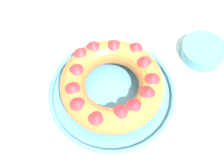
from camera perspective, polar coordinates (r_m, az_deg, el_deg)
ground_plane at (r=1.37m, az=-0.88°, el=-15.57°), size 8.00×8.00×0.00m
dining_table at (r=0.75m, az=-1.56°, el=-4.15°), size 1.49×1.14×0.73m
serving_dish at (r=0.67m, az=0.00°, el=-1.79°), size 0.32×0.32×0.03m
bundt_cake at (r=0.63m, az=-0.01°, el=0.08°), size 0.25×0.25×0.07m
fork at (r=0.82m, az=-9.77°, el=12.84°), size 0.02×0.19×0.01m
serving_knife at (r=0.83m, az=-12.36°, el=13.16°), size 0.02×0.21×0.01m
cake_knife at (r=0.80m, az=-11.14°, el=10.92°), size 0.02×0.17×0.01m
side_bowl at (r=0.77m, az=19.20°, el=6.80°), size 0.12×0.12×0.03m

